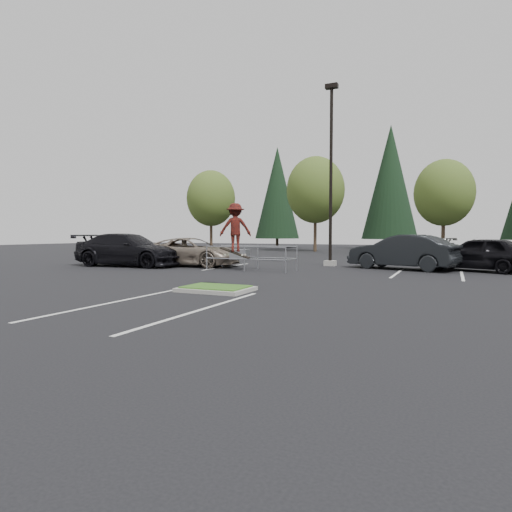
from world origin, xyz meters
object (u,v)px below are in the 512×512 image
at_px(light_pole, 331,185).
at_px(car_l_black, 129,250).
at_px(car_l_tan, 192,252).
at_px(decid_b, 315,192).
at_px(skateboarder, 235,228).
at_px(decid_c, 444,195).
at_px(car_far_silver, 417,248).
at_px(conif_a, 277,193).
at_px(conif_b, 390,182).
at_px(cart_corral, 243,254).
at_px(decid_a, 211,200).
at_px(car_r_charc, 403,252).
at_px(car_r_black, 480,254).

xyz_separation_m(light_pole, car_l_black, (-10.16, -5.00, -3.64)).
bearing_deg(car_l_tan, decid_b, -4.23).
height_order(skateboarder, car_l_black, skateboarder).
height_order(decid_c, car_far_silver, decid_c).
relative_size(decid_c, skateboarder, 4.54).
height_order(decid_c, conif_a, conif_a).
bearing_deg(conif_b, car_l_tan, -101.50).
relative_size(decid_b, cart_corral, 2.20).
bearing_deg(decid_b, conif_b, 58.91).
distance_m(decid_a, car_r_charc, 29.77).
bearing_deg(cart_corral, car_r_charc, 26.97).
distance_m(decid_c, conif_b, 12.51).
bearing_deg(conif_a, skateboarder, -70.04).
height_order(car_r_black, car_far_silver, car_r_black).
distance_m(decid_a, car_l_black, 24.94).
bearing_deg(conif_b, conif_a, -177.95).
bearing_deg(conif_a, car_far_silver, -44.42).
relative_size(conif_b, car_l_black, 2.29).
relative_size(decid_a, decid_c, 1.06).
distance_m(decid_c, conif_a, 22.50).
relative_size(decid_c, conif_a, 0.64).
bearing_deg(light_pole, car_r_charc, -12.34).
bearing_deg(conif_a, decid_a, -111.91).
height_order(light_pole, decid_a, light_pole).
xyz_separation_m(light_pole, decid_b, (-6.51, 18.53, 1.48)).
height_order(car_l_black, car_far_silver, car_l_black).
bearing_deg(conif_b, decid_c, -60.68).
bearing_deg(conif_a, car_l_black, -82.50).
bearing_deg(decid_c, car_r_black, -83.75).
bearing_deg(light_pole, skateboarder, -91.74).
xyz_separation_m(conif_a, car_l_black, (4.34, -33.00, -6.18)).
relative_size(decid_a, cart_corral, 2.03).
bearing_deg(decid_b, decid_a, -177.61).
bearing_deg(car_r_charc, decid_c, -166.80).
relative_size(car_l_black, car_far_silver, 1.16).
bearing_deg(car_far_silver, decid_b, -104.62).
distance_m(light_pole, decid_b, 19.70).
bearing_deg(conif_b, decid_a, -149.83).
distance_m(skateboarder, car_r_black, 13.15).
relative_size(conif_a, skateboarder, 7.04).
bearing_deg(decid_b, car_r_charc, -61.56).
distance_m(car_r_black, car_far_silver, 11.11).
xyz_separation_m(decid_c, conif_a, (-19.99, 10.17, 1.84)).
relative_size(decid_b, car_far_silver, 1.77).
distance_m(car_l_black, car_r_black, 18.22).
bearing_deg(conif_a, car_l_tan, -76.59).
xyz_separation_m(conif_a, cart_corral, (11.17, -32.44, -6.32)).
bearing_deg(car_l_tan, car_far_silver, -41.87).
xyz_separation_m(decid_b, cart_corral, (3.18, -22.98, -5.27)).
xyz_separation_m(car_l_tan, car_l_black, (-3.16, -1.54, 0.12)).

